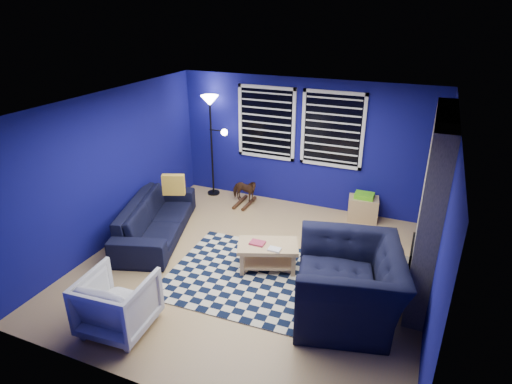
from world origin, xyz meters
TOP-DOWN VIEW (x-y plane):
  - floor at (0.00, 0.00)m, footprint 5.00×5.00m
  - ceiling at (0.00, 0.00)m, footprint 5.00×5.00m
  - wall_back at (0.00, 2.50)m, footprint 5.00×0.00m
  - wall_left at (-2.50, 0.00)m, footprint 0.00×5.00m
  - wall_right at (2.50, 0.00)m, footprint 0.00×5.00m
  - fireplace at (2.36, 0.50)m, footprint 0.65×2.00m
  - window_left at (-0.75, 2.46)m, footprint 1.17×0.06m
  - window_right at (0.55, 2.46)m, footprint 1.17×0.06m
  - tv at (2.45, 2.00)m, footprint 0.07×1.00m
  - rug at (0.15, -0.24)m, footprint 2.56×2.07m
  - sofa at (-1.91, 0.26)m, footprint 2.41×1.53m
  - armchair_big at (1.55, -0.53)m, footprint 1.73×1.60m
  - armchair_bent at (-0.99, -1.86)m, footprint 0.86×0.88m
  - rocking_horse at (-1.03, 2.01)m, footprint 0.28×0.58m
  - coffee_table at (0.23, 0.05)m, footprint 1.02×0.80m
  - cabinet at (1.28, 2.25)m, footprint 0.59×0.44m
  - floor_lamp at (-1.84, 2.25)m, footprint 0.57×0.35m
  - throw_pillow at (-1.76, 0.65)m, footprint 0.40×0.25m

SIDE VIEW (x-z plane):
  - floor at x=0.00m, z-range 0.00..0.00m
  - rug at x=0.15m, z-range 0.00..0.02m
  - cabinet at x=1.28m, z-range -0.03..0.51m
  - rocking_horse at x=-1.03m, z-range 0.07..0.55m
  - coffee_table at x=0.23m, z-range 0.09..0.53m
  - sofa at x=-1.91m, z-range 0.00..0.66m
  - armchair_bent at x=-0.99m, z-range 0.00..0.75m
  - armchair_big at x=1.55m, z-range 0.00..0.95m
  - throw_pillow at x=-1.76m, z-range 0.66..1.02m
  - fireplace at x=2.36m, z-range -0.05..2.45m
  - wall_back at x=0.00m, z-range -1.25..3.75m
  - wall_left at x=-2.50m, z-range -1.25..3.75m
  - wall_right at x=2.50m, z-range -1.25..3.75m
  - tv at x=2.45m, z-range 1.11..1.69m
  - window_left at x=-0.75m, z-range 0.89..2.31m
  - window_right at x=0.55m, z-range 0.89..2.31m
  - floor_lamp at x=-1.84m, z-range 0.67..2.75m
  - ceiling at x=0.00m, z-range 2.50..2.50m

